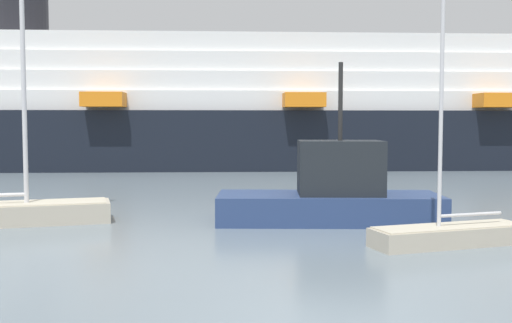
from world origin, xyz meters
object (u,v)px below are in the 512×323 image
sailboat_3 (450,232)px  fishing_boat_0 (332,194)px  sailboat_4 (11,207)px  cruise_ship (206,110)px

sailboat_3 → fishing_boat_0: bearing=-73.1°
sailboat_4 → fishing_boat_0: bearing=-14.0°
sailboat_3 → sailboat_4: 15.69m
cruise_ship → sailboat_4: bearing=-102.2°
sailboat_3 → fishing_boat_0: sailboat_3 is taller
sailboat_3 → cruise_ship: 35.60m
sailboat_3 → fishing_boat_0: 5.39m
cruise_ship → fishing_boat_0: bearing=-79.0°
sailboat_4 → sailboat_3: bearing=-30.6°
cruise_ship → sailboat_3: bearing=-75.9°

